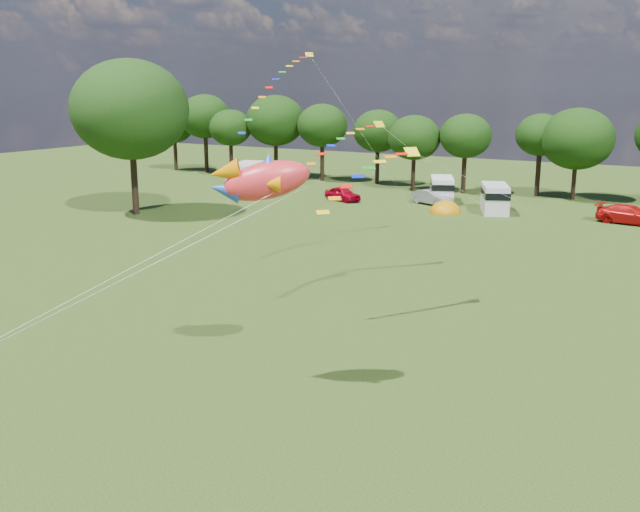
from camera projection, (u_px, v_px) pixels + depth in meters
The scene contains 14 objects.
ground_plane at pixel (205, 416), 24.50m from camera, with size 180.00×180.00×0.00m, color black.
tree_line at pixel (616, 136), 66.89m from camera, with size 102.98×10.98×10.27m.
big_tree at pixel (130, 110), 60.48m from camera, with size 10.00×10.00×13.28m.
car_a at pixel (343, 194), 69.60m from camera, with size 1.62×4.11×1.37m, color #A60119.
car_b at pixel (432, 197), 67.36m from camera, with size 1.51×4.03×1.42m, color gray.
car_c at pixel (630, 215), 58.10m from camera, with size 2.15×5.11×1.53m, color #BB100D.
campervan_a at pixel (246, 176), 76.22m from camera, with size 4.14×6.49×2.95m.
campervan_b at pixel (442, 189), 68.86m from camera, with size 3.82×5.32×2.40m.
campervan_c at pixel (495, 197), 63.31m from camera, with size 3.85×5.47×2.47m.
tent_orange at pixel (445, 213), 63.19m from camera, with size 2.78×3.05×2.18m.
fish_kite at pixel (259, 181), 25.06m from camera, with size 3.71×2.87×2.02m.
streamer_kite_a at pixel (281, 80), 51.44m from camera, with size 3.33×5.54×5.75m.
streamer_kite_b at pixel (343, 144), 41.83m from camera, with size 4.26×4.68×3.79m.
streamer_kite_c at pixel (377, 170), 33.77m from camera, with size 3.25×5.05×2.84m.
Camera 1 is at (14.60, -17.60, 11.12)m, focal length 40.00 mm.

